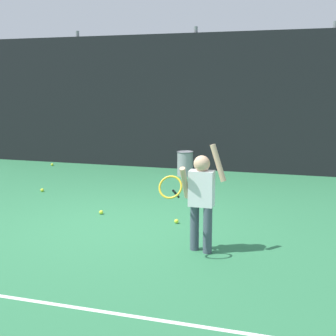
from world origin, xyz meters
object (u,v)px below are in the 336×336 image
object	(u,v)px
tennis_ball_4	(52,165)
tennis_ball_7	(101,212)
tennis_ball_3	(42,190)
ball_hopper	(185,163)
tennis_player	(200,195)
tennis_ball_6	(176,221)

from	to	relation	value
tennis_ball_4	tennis_ball_7	distance (m)	4.91
tennis_ball_3	tennis_ball_4	world-z (taller)	same
ball_hopper	tennis_player	bearing A→B (deg)	-73.17
tennis_player	tennis_ball_7	size ratio (longest dim) A/B	20.46
tennis_ball_6	tennis_ball_4	bearing A→B (deg)	138.63
ball_hopper	tennis_ball_6	bearing A→B (deg)	-77.25
tennis_player	tennis_ball_4	world-z (taller)	tennis_player
tennis_ball_3	tennis_ball_7	bearing A→B (deg)	-32.24
tennis_ball_3	ball_hopper	bearing A→B (deg)	46.83
tennis_player	tennis_ball_6	size ratio (longest dim) A/B	20.46
tennis_player	tennis_ball_4	xyz separation A→B (m)	(-5.03, 4.96, -0.69)
tennis_player	tennis_ball_3	world-z (taller)	tennis_player
ball_hopper	tennis_ball_7	distance (m)	3.55
tennis_player	ball_hopper	distance (m)	4.92
tennis_ball_3	tennis_ball_7	world-z (taller)	same
tennis_player	tennis_ball_6	bearing A→B (deg)	120.51
tennis_player	ball_hopper	size ratio (longest dim) A/B	2.40
tennis_ball_3	tennis_ball_4	bearing A→B (deg)	117.24
tennis_ball_7	tennis_ball_6	bearing A→B (deg)	-5.64
tennis_player	tennis_ball_6	world-z (taller)	tennis_player
ball_hopper	tennis_ball_6	xyz separation A→B (m)	(0.82, -3.64, -0.26)
tennis_player	tennis_ball_4	bearing A→B (deg)	136.45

